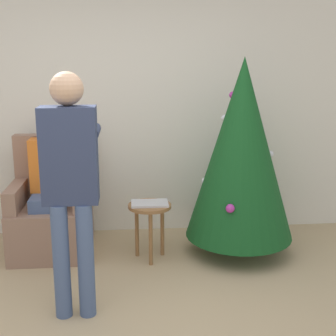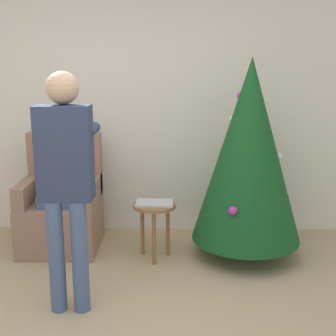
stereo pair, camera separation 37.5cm
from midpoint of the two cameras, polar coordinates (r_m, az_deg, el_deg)
The scene contains 7 objects.
wall_back at distance 4.89m, azimuth -2.46°, elevation 7.69°, with size 8.00×0.06×2.70m.
christmas_tree at distance 4.31m, azimuth 12.28°, elevation 1.99°, with size 1.01×1.01×1.85m.
armchair at distance 4.69m, azimuth -10.60°, elevation -5.06°, with size 0.73×0.72×1.10m.
person_seated at distance 4.56m, azimuth -10.87°, elevation -1.10°, with size 0.36×0.46×1.29m.
person_standing at distance 3.35m, azimuth -9.28°, elevation -0.53°, with size 0.41×0.57×1.75m.
side_stool at distance 4.31m, azimuth 0.85°, elevation -5.61°, with size 0.39×0.39×0.53m.
laptop at distance 4.28m, azimuth 0.85°, elevation -4.30°, with size 0.34×0.22×0.02m.
Camera 2 is at (0.49, -2.63, 1.87)m, focal length 50.00 mm.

